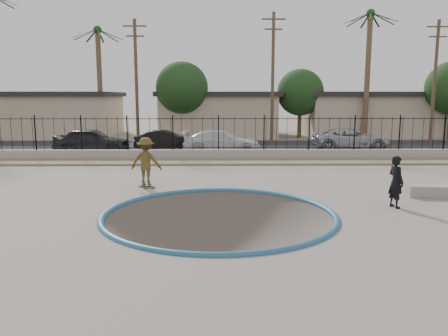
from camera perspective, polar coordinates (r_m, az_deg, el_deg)
name	(u,v)px	position (r m, az deg, el deg)	size (l,w,h in m)	color
ground	(219,174)	(26.03, -0.72, -0.85)	(120.00, 120.00, 2.20)	slate
bowl_pit	(219,215)	(13.10, -0.63, -6.16)	(6.84, 6.84, 1.80)	#51473E
coping_ring	(219,215)	(13.10, -0.63, -6.16)	(7.04, 7.04, 0.20)	#265C7E
rock_strip	(219,162)	(23.08, -0.71, 0.74)	(42.00, 1.60, 0.11)	#928360
retaining_wall	(219,155)	(24.13, -0.72, 1.71)	(42.00, 0.45, 0.60)	#9E948A
fence	(219,133)	(24.00, -0.72, 4.55)	(40.00, 0.04, 1.80)	black
street	(218,146)	(30.82, -0.73, 2.84)	(90.00, 8.00, 0.04)	black
house_west	(53,114)	(42.85, -21.39, 6.64)	(11.60, 8.60, 3.90)	tan
house_center	(218,113)	(40.15, -0.76, 7.14)	(10.60, 8.60, 3.90)	tan
house_east	(371,113)	(42.53, 18.60, 6.78)	(12.60, 8.60, 3.90)	tan
palm_mid	(99,58)	(39.05, -16.05, 13.65)	(2.30, 2.30, 9.30)	brown
palm_right	(369,48)	(37.79, 18.39, 14.67)	(2.30, 2.30, 10.30)	brown
utility_pole_left	(136,80)	(33.19, -11.38, 11.22)	(1.70, 0.24, 9.00)	#473323
utility_pole_mid	(273,76)	(32.90, 6.38, 11.80)	(1.70, 0.24, 9.50)	#473323
utility_pole_right	(435,80)	(36.37, 25.80, 10.31)	(1.70, 0.24, 9.00)	#473323
street_tree_left	(182,88)	(36.75, -5.52, 10.35)	(4.32, 4.32, 6.36)	#473323
street_tree_mid	(300,93)	(38.28, 9.93, 9.69)	(3.96, 3.96, 5.83)	#473323
skater	(146,164)	(17.04, -10.13, 0.51)	(1.20, 0.69, 1.86)	brown
skateboard	(147,186)	(17.20, -10.05, -2.38)	(0.73, 0.46, 0.06)	black
videographer	(396,182)	(14.83, 21.53, -1.69)	(0.60, 0.40, 1.66)	black
concrete_ledge	(431,191)	(17.11, 25.37, -2.70)	(1.60, 0.70, 0.40)	gray
car_a	(92,140)	(28.26, -16.88, 3.46)	(1.83, 4.55, 1.55)	black
car_b	(166,140)	(28.62, -7.61, 3.60)	(1.38, 3.96, 1.30)	black
car_c	(222,141)	(27.22, -0.31, 3.50)	(1.97, 4.84, 1.40)	silver
car_d	(351,139)	(30.02, 16.27, 3.65)	(2.29, 4.96, 1.38)	#A0A1A9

